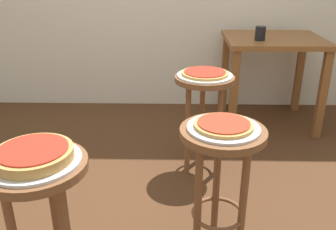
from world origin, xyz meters
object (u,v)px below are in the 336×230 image
at_px(serving_plate_leftside, 205,75).
at_px(stool_foreground, 41,202).
at_px(pizza_foreground, 33,154).
at_px(cup_near_edge, 260,33).
at_px(stool_leftside, 204,102).
at_px(dining_table, 272,54).
at_px(stool_middle, 221,164).
at_px(serving_plate_middle, 223,128).
at_px(serving_plate_foreground, 35,161).
at_px(pizza_leftside, 205,73).
at_px(pizza_middle, 224,125).

bearing_deg(serving_plate_leftside, stool_foreground, -122.46).
distance_m(pizza_foreground, cup_near_edge, 2.15).
height_order(stool_foreground, cup_near_edge, cup_near_edge).
distance_m(stool_leftside, dining_table, 1.05).
height_order(stool_foreground, dining_table, dining_table).
height_order(stool_middle, serving_plate_middle, serving_plate_middle).
bearing_deg(serving_plate_middle, serving_plate_foreground, -157.34).
xyz_separation_m(stool_foreground, pizza_leftside, (0.70, 1.10, 0.20)).
height_order(stool_foreground, serving_plate_leftside, serving_plate_leftside).
bearing_deg(cup_near_edge, stool_foreground, -123.46).
height_order(stool_leftside, cup_near_edge, cup_near_edge).
xyz_separation_m(serving_plate_foreground, stool_middle, (0.73, 0.30, -0.18)).
bearing_deg(stool_middle, stool_foreground, -157.34).
relative_size(stool_leftside, dining_table, 0.84).
xyz_separation_m(stool_foreground, pizza_middle, (0.73, 0.30, 0.20)).
xyz_separation_m(pizza_foreground, serving_plate_leftside, (0.70, 1.10, -0.03)).
height_order(serving_plate_middle, pizza_leftside, pizza_leftside).
bearing_deg(serving_plate_leftside, serving_plate_foreground, -122.46).
relative_size(serving_plate_middle, stool_leftside, 0.48).
bearing_deg(stool_foreground, pizza_leftside, 57.54).
relative_size(serving_plate_leftside, pizza_leftside, 1.18).
relative_size(serving_plate_leftside, cup_near_edge, 3.18).
relative_size(stool_foreground, serving_plate_middle, 2.09).
distance_m(pizza_foreground, pizza_middle, 0.79).
relative_size(serving_plate_foreground, serving_plate_leftside, 0.96).
xyz_separation_m(serving_plate_middle, stool_leftside, (-0.03, 0.80, -0.18)).
distance_m(stool_foreground, cup_near_edge, 2.17).
xyz_separation_m(pizza_foreground, stool_leftside, (0.70, 1.10, -0.21)).
bearing_deg(serving_plate_foreground, pizza_middle, 22.66).
height_order(serving_plate_foreground, cup_near_edge, cup_near_edge).
distance_m(pizza_leftside, cup_near_edge, 0.85).
bearing_deg(pizza_leftside, pizza_middle, -88.18).
bearing_deg(stool_middle, serving_plate_middle, 135.00).
height_order(pizza_foreground, serving_plate_leftside, pizza_foreground).
xyz_separation_m(stool_foreground, pizza_foreground, (0.00, 0.00, 0.21)).
bearing_deg(pizza_leftside, cup_near_edge, 55.00).
height_order(stool_middle, serving_plate_leftside, serving_plate_leftside).
distance_m(serving_plate_foreground, stool_leftside, 1.32).
xyz_separation_m(serving_plate_foreground, serving_plate_middle, (0.73, 0.30, 0.00)).
bearing_deg(cup_near_edge, pizza_leftside, -125.00).
xyz_separation_m(stool_middle, cup_near_edge, (0.46, 1.49, 0.32)).
distance_m(stool_leftside, pizza_leftside, 0.20).
bearing_deg(serving_plate_leftside, stool_middle, -88.18).
xyz_separation_m(stool_foreground, stool_middle, (0.73, 0.30, 0.00)).
distance_m(stool_leftside, serving_plate_leftside, 0.18).
relative_size(serving_plate_foreground, pizza_leftside, 1.13).
relative_size(pizza_foreground, serving_plate_leftside, 0.81).
relative_size(stool_middle, serving_plate_leftside, 1.90).
bearing_deg(stool_middle, pizza_foreground, -157.34).
distance_m(serving_plate_foreground, cup_near_edge, 2.15).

